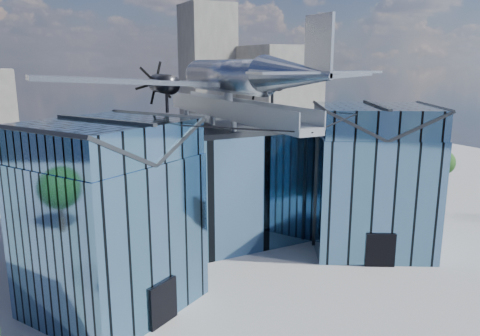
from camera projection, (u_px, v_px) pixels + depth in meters
name	position (u px, v px, depth m)	size (l,w,h in m)	color
ground_plane	(252.00, 266.00, 35.34)	(120.00, 120.00, 0.00)	gray
museum	(219.00, 178.00, 39.14)	(32.88, 24.50, 17.60)	teal
bg_towers	(113.00, 93.00, 77.43)	(77.00, 24.50, 26.00)	slate
tree_side_e	(443.00, 163.00, 56.45)	(3.51, 3.51, 4.71)	#382616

